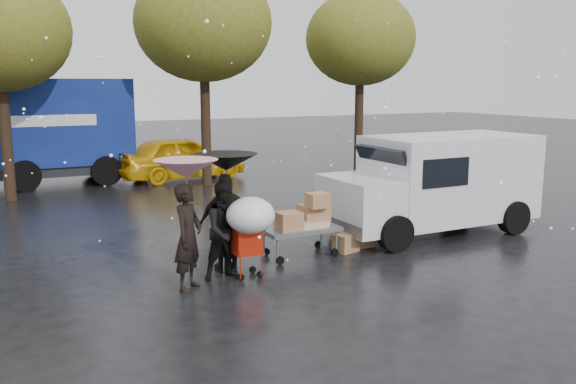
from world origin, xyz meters
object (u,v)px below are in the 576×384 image
white_van (436,182)px  blue_truck (8,133)px  yellow_taxi (181,158)px  person_pink (188,237)px  shopping_cart (250,220)px  vendor_cart (304,220)px  person_black (227,223)px

white_van → blue_truck: size_ratio=0.59×
yellow_taxi → person_pink: bearing=155.9°
white_van → yellow_taxi: bearing=105.9°
shopping_cart → blue_truck: bearing=104.6°
shopping_cart → vendor_cart: bearing=29.4°
white_van → yellow_taxi: (-2.87, 10.06, -0.39)m
person_pink → vendor_cart: 2.77m
vendor_cart → shopping_cart: (-1.53, -0.86, 0.34)m
vendor_cart → person_pink: bearing=-162.0°
blue_truck → yellow_taxi: bearing=-10.4°
white_van → yellow_taxi: white_van is taller
shopping_cart → white_van: 5.28m
shopping_cart → yellow_taxi: bearing=78.7°
white_van → vendor_cart: bearing=-174.0°
vendor_cart → blue_truck: (-4.72, 11.44, 1.03)m
vendor_cart → blue_truck: 12.42m
white_van → yellow_taxi: 10.46m
person_pink → person_black: bearing=-12.9°
person_pink → shopping_cart: (1.10, -0.01, 0.17)m
person_pink → yellow_taxi: bearing=25.9°
white_van → blue_truck: 13.85m
person_pink → white_van: size_ratio=0.36×
person_pink → white_van: bearing=-36.3°
person_pink → yellow_taxi: 11.78m
vendor_cart → white_van: white_van is taller
white_van → blue_truck: (-8.32, 11.06, 0.60)m
shopping_cart → blue_truck: size_ratio=0.18×
vendor_cart → white_van: bearing=6.0°
person_pink → white_van: (6.23, 1.23, 0.27)m
yellow_taxi → shopping_cart: bearing=161.2°
person_black → shopping_cart: (0.17, -0.65, 0.17)m
white_van → blue_truck: bearing=127.0°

